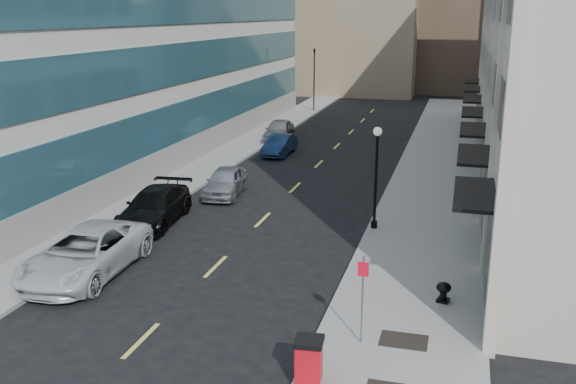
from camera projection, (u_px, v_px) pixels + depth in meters
The scene contains 18 objects.
ground at pixel (106, 376), 17.32m from camera, with size 160.00×160.00×0.00m, color black.
sidewalk_right at pixel (432, 196), 33.94m from camera, with size 5.00×80.00×0.15m, color gray.
sidewalk_left at pixel (188, 179), 37.53m from camera, with size 3.00×80.00×0.15m, color gray.
building_left at pixel (96, 4), 43.76m from camera, with size 16.14×46.00×20.00m.
skyline_tan_far at pixel (305, 1), 90.32m from camera, with size 12.00×14.00×22.00m, color #817154.
skyline_stone at pixel (557, 7), 71.25m from camera, with size 10.00×14.00×20.00m, color #B7AC9B.
grate_far at pixel (404, 340), 18.86m from camera, with size 1.40×1.00×0.01m, color black.
road_centerline at pixel (280, 202), 33.10m from camera, with size 0.15×68.20×0.01m.
traffic_signal at pixel (314, 53), 61.73m from camera, with size 0.66×0.66×6.98m.
car_white_van at pixel (86, 253), 23.77m from camera, with size 2.87×6.22×1.73m, color silver.
car_black_pickup at pixel (155, 207), 29.64m from camera, with size 2.24×5.50×1.60m, color black.
car_silver_sedan at pixel (225, 182), 34.20m from camera, with size 1.78×4.41×1.50m, color #94969C.
car_blue_sedan at pixel (280, 145), 43.95m from camera, with size 1.46×4.17×1.38m, color #14294E.
car_grey_sedan at pixel (279, 130), 48.74m from camera, with size 1.91×4.74×1.61m, color slate.
trash_bin at pixel (309, 358), 16.66m from camera, with size 0.80×0.87×1.20m.
lamppost at pixel (376, 168), 28.01m from camera, with size 0.39×0.39×4.67m.
sign_post at pixel (363, 289), 18.29m from camera, with size 0.32×0.07×2.71m.
urn_planter at pixel (444, 290), 21.29m from camera, with size 0.50×0.50×0.69m.
Camera 1 is at (8.83, -13.47, 9.47)m, focal length 40.00 mm.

